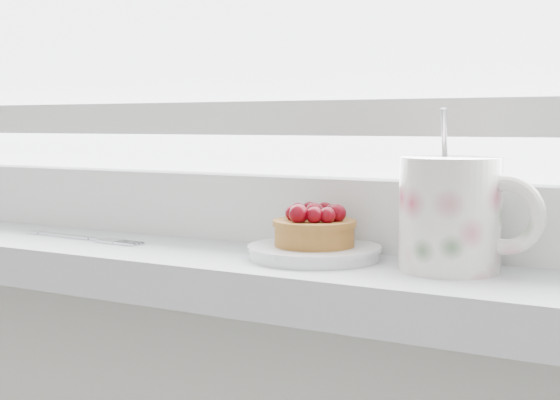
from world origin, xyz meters
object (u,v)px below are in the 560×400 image
Objects in this scene: raspberry_tart at (315,227)px; fork at (81,237)px; saucer at (314,252)px; floral_mug at (454,212)px.

fork is at bearing -177.28° from raspberry_tart.
saucer is 0.02m from raspberry_tart.
saucer is at bearing 2.73° from fork.
saucer is 0.90× the size of floral_mug.
floral_mug is at bearing 2.43° from fork.
floral_mug is 0.41m from fork.
fork is at bearing -177.57° from floral_mug.
fork is (-0.28, -0.01, -0.03)m from raspberry_tart.
floral_mug reaches higher than saucer.
raspberry_tart reaches higher than fork.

